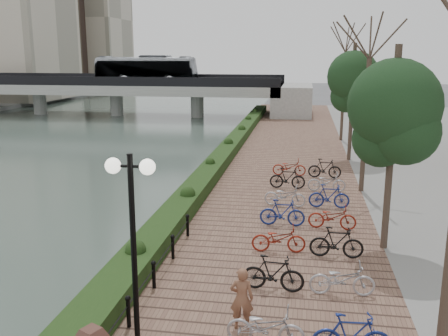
# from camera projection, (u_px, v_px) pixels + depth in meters

# --- Properties ---
(river_water) EXTENTS (30.00, 130.00, 0.02)m
(river_water) POSITION_uv_depth(u_px,v_px,m) (15.00, 150.00, 35.45)
(river_water) COLOR #4E6158
(river_water) RESTS_ON ground
(promenade) EXTENTS (8.00, 75.00, 0.50)m
(promenade) POSITION_uv_depth(u_px,v_px,m) (276.00, 184.00, 25.24)
(promenade) COLOR brown
(promenade) RESTS_ON ground
(hedge) EXTENTS (1.10, 56.00, 0.60)m
(hedge) POSITION_uv_depth(u_px,v_px,m) (219.00, 161.00, 28.05)
(hedge) COLOR #183613
(hedge) RESTS_ON promenade
(lamppost) EXTENTS (1.02, 0.32, 4.33)m
(lamppost) POSITION_uv_depth(u_px,v_px,m) (132.00, 211.00, 9.90)
(lamppost) COLOR black
(lamppost) RESTS_ON promenade
(pedestrian) EXTENTS (0.57, 0.39, 1.50)m
(pedestrian) POSITION_uv_depth(u_px,v_px,m) (242.00, 298.00, 11.42)
(pedestrian) COLOR brown
(pedestrian) RESTS_ON promenade
(bicycle_parking) EXTENTS (2.40, 17.32, 1.00)m
(bicycle_parking) POSITION_uv_depth(u_px,v_px,m) (307.00, 215.00, 18.15)
(bicycle_parking) COLOR #ABABB0
(bicycle_parking) RESTS_ON promenade
(street_trees) EXTENTS (3.20, 37.12, 6.80)m
(street_trees) POSITION_uv_depth(u_px,v_px,m) (375.00, 134.00, 19.21)
(street_trees) COLOR #34291E
(street_trees) RESTS_ON promenade
(bridge) EXTENTS (36.00, 10.77, 6.50)m
(bridge) POSITION_uv_depth(u_px,v_px,m) (122.00, 85.00, 53.82)
(bridge) COLOR gray
(bridge) RESTS_ON ground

